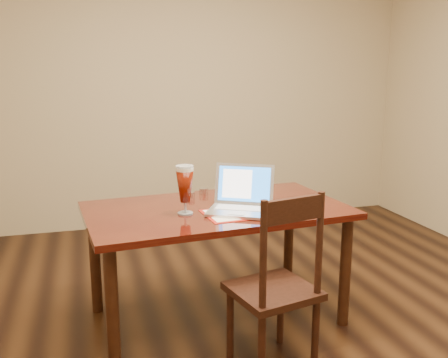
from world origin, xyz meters
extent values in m
plane|color=black|center=(0.00, 0.00, 0.00)|extent=(5.00, 5.00, 0.00)
cube|color=tan|center=(0.00, 2.50, 1.35)|extent=(4.50, 0.01, 2.70)
cube|color=#481409|center=(-0.27, 0.41, 0.71)|extent=(1.64, 1.02, 0.04)
cylinder|color=black|center=(-0.94, -0.01, 0.35)|extent=(0.07, 0.07, 0.69)
cylinder|color=black|center=(0.46, 0.11, 0.35)|extent=(0.07, 0.07, 0.69)
cylinder|color=black|center=(-1.01, 0.71, 0.35)|extent=(0.07, 0.07, 0.69)
cylinder|color=black|center=(0.40, 0.83, 0.35)|extent=(0.07, 0.07, 0.69)
cube|color=#9E190E|center=(-0.18, 0.24, 0.74)|extent=(0.44, 0.33, 0.00)
cube|color=white|center=(-0.18, 0.24, 0.74)|extent=(0.39, 0.29, 0.00)
cube|color=#BDBDC1|center=(-0.18, 0.24, 0.75)|extent=(0.44, 0.39, 0.02)
cube|color=silver|center=(-0.16, 0.29, 0.76)|extent=(0.31, 0.24, 0.00)
cube|color=silver|center=(-0.21, 0.18, 0.76)|extent=(0.11, 0.10, 0.00)
cube|color=#BDBDC1|center=(-0.10, 0.38, 0.88)|extent=(0.35, 0.24, 0.24)
cube|color=blue|center=(-0.11, 0.37, 0.88)|extent=(0.31, 0.20, 0.20)
cube|color=white|center=(-0.15, 0.39, 0.88)|extent=(0.18, 0.13, 0.17)
cylinder|color=silver|center=(-0.48, 0.32, 0.74)|extent=(0.09, 0.09, 0.01)
cylinder|color=silver|center=(-0.48, 0.32, 0.78)|extent=(0.02, 0.02, 0.06)
cylinder|color=beige|center=(-0.48, 0.32, 1.00)|extent=(0.10, 0.10, 0.02)
cylinder|color=silver|center=(-0.48, 0.32, 1.02)|extent=(0.10, 0.10, 0.01)
cylinder|color=silver|center=(-0.38, 0.68, 0.75)|extent=(0.06, 0.06, 0.04)
cylinder|color=silver|center=(-0.27, 0.76, 0.75)|extent=(0.06, 0.06, 0.04)
cube|color=black|center=(-0.12, -0.17, 0.42)|extent=(0.49, 0.48, 0.04)
cylinder|color=black|center=(-0.25, -0.36, 0.20)|extent=(0.04, 0.04, 0.40)
cylinder|color=black|center=(0.08, -0.28, 0.20)|extent=(0.04, 0.04, 0.40)
cylinder|color=black|center=(-0.32, -0.05, 0.20)|extent=(0.04, 0.04, 0.40)
cylinder|color=black|center=(0.01, 0.02, 0.20)|extent=(0.04, 0.04, 0.40)
cylinder|color=black|center=(-0.25, -0.36, 0.71)|extent=(0.04, 0.04, 0.53)
cylinder|color=black|center=(0.08, -0.28, 0.71)|extent=(0.04, 0.04, 0.53)
cube|color=black|center=(-0.09, -0.32, 0.90)|extent=(0.33, 0.10, 0.12)
camera|label=1|loc=(-1.03, -2.43, 1.56)|focal=40.00mm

